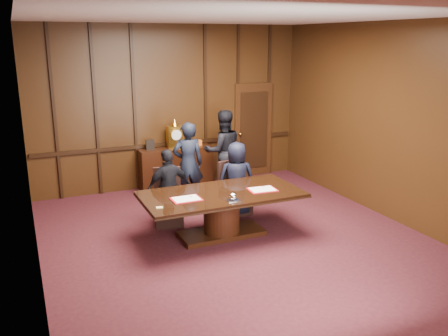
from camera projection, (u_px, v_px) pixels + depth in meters
name	position (u px, v px, depth m)	size (l,w,h in m)	color
room	(240.00, 136.00, 7.35)	(7.00, 7.04, 3.50)	black
sideboard	(176.00, 166.00, 10.41)	(1.60, 0.45, 1.54)	black
conference_table	(222.00, 207.00, 7.80)	(2.62, 1.32, 0.76)	black
folder_left	(186.00, 199.00, 7.39)	(0.46, 0.33, 0.02)	#B71018
folder_right	(262.00, 190.00, 7.86)	(0.49, 0.37, 0.02)	#B71018
inkstand	(233.00, 197.00, 7.32)	(0.20, 0.14, 0.12)	white
notepad	(159.00, 208.00, 7.02)	(0.10, 0.07, 0.01)	#D5B868
chair_left	(169.00, 208.00, 8.38)	(0.58, 0.58, 0.99)	black
chair_right	(234.00, 198.00, 8.88)	(0.57, 0.57, 0.99)	black
signatory_left	(169.00, 188.00, 8.21)	(0.80, 0.33, 1.37)	black
signatory_right	(237.00, 179.00, 8.71)	(0.68, 0.44, 1.39)	black
witness_left	(188.00, 164.00, 9.25)	(0.60, 0.40, 1.65)	black
witness_right	(223.00, 151.00, 10.11)	(0.85, 0.66, 1.75)	black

